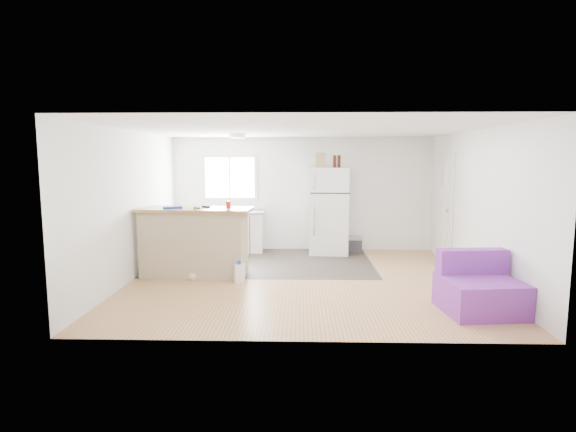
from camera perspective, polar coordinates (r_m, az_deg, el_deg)
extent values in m
cube|color=#A46A45|center=(7.35, 1.87, -8.11)|extent=(5.50, 5.00, 0.01)
cube|color=white|center=(7.11, 1.96, 10.95)|extent=(5.50, 5.00, 0.01)
cube|color=white|center=(9.62, 1.82, 2.80)|extent=(5.50, 0.01, 2.40)
cube|color=white|center=(4.65, 2.11, -1.87)|extent=(5.50, 0.01, 2.40)
cube|color=white|center=(7.62, -19.24, 1.26)|extent=(0.01, 5.00, 2.40)
cube|color=white|center=(7.66, 22.97, 1.12)|extent=(0.01, 5.00, 2.40)
cube|color=#332C26|center=(8.59, -3.04, -5.83)|extent=(4.05, 2.50, 0.00)
cube|color=white|center=(9.70, -7.39, 4.85)|extent=(1.18, 0.04, 0.98)
cube|color=white|center=(9.68, -7.41, 4.85)|extent=(1.05, 0.01, 0.85)
cube|color=white|center=(9.68, -7.42, 4.84)|extent=(0.03, 0.02, 0.85)
cube|color=white|center=(9.12, 19.20, 1.00)|extent=(0.05, 0.82, 2.03)
cube|color=white|center=(9.12, 19.27, 1.03)|extent=(0.03, 0.92, 2.10)
sphere|color=gold|center=(8.80, 19.55, 0.68)|extent=(0.07, 0.07, 0.07)
cylinder|color=white|center=(8.38, -6.47, 10.05)|extent=(0.30, 0.30, 0.07)
cube|color=white|center=(9.57, -8.85, -2.07)|extent=(1.90, 0.69, 0.82)
cube|color=slate|center=(9.51, -8.90, 0.48)|extent=(1.96, 0.73, 0.04)
cube|color=silver|center=(9.48, -8.93, 0.46)|extent=(0.54, 0.43, 0.06)
cube|color=tan|center=(7.63, -11.80, -3.45)|extent=(1.73, 0.72, 1.09)
cube|color=#A78147|center=(7.54, -11.67, 0.82)|extent=(1.90, 0.84, 0.05)
cube|color=white|center=(9.28, 5.21, 0.67)|extent=(0.82, 0.77, 1.77)
cube|color=black|center=(8.88, 5.39, 2.90)|extent=(0.78, 0.05, 0.02)
cube|color=silver|center=(8.84, 3.38, 4.39)|extent=(0.03, 0.02, 0.32)
cube|color=silver|center=(8.92, 3.35, -0.62)|extent=(0.03, 0.02, 0.62)
cube|color=#2D2D30|center=(9.55, 8.07, -3.74)|extent=(0.41, 0.28, 0.27)
cube|color=gray|center=(9.52, 8.08, -2.77)|extent=(0.43, 0.30, 0.05)
cube|color=purple|center=(6.27, 23.22, -9.31)|extent=(0.99, 0.94, 0.43)
cube|color=purple|center=(6.47, 22.34, -5.32)|extent=(0.93, 0.30, 0.32)
cube|color=white|center=(7.18, -6.20, -7.26)|extent=(0.19, 0.17, 0.29)
cylinder|color=#193EAF|center=(7.14, -6.22, -5.91)|extent=(0.07, 0.07, 0.06)
cylinder|color=green|center=(7.42, -11.06, -3.12)|extent=(0.10, 0.32, 1.17)
sphere|color=beige|center=(7.45, -12.02, -7.55)|extent=(0.13, 0.13, 0.13)
cylinder|color=red|center=(7.41, -7.59, 1.46)|extent=(0.09, 0.09, 0.12)
cube|color=#1343B7|center=(7.56, -14.45, 1.08)|extent=(0.35, 0.30, 0.04)
cube|color=black|center=(7.56, -10.37, 1.17)|extent=(0.15, 0.10, 0.03)
cube|color=black|center=(7.39, -11.50, 1.00)|extent=(0.10, 0.05, 0.03)
cube|color=#A1845C|center=(9.14, 4.16, 7.08)|extent=(0.21, 0.11, 0.30)
cylinder|color=#3A170A|center=(9.19, 5.96, 6.91)|extent=(0.09, 0.09, 0.25)
cylinder|color=#3A170A|center=(9.24, 6.50, 6.90)|extent=(0.08, 0.08, 0.25)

